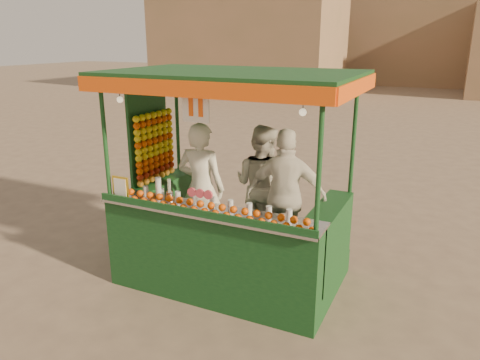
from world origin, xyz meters
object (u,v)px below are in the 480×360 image
at_px(vendor_middle, 262,185).
at_px(vendor_right, 286,196).
at_px(juice_cart, 223,219).
at_px(vendor_left, 201,188).

distance_m(vendor_middle, vendor_right, 0.60).
relative_size(juice_cart, vendor_left, 1.70).
height_order(vendor_left, vendor_right, vendor_left).
relative_size(juice_cart, vendor_right, 1.73).
relative_size(vendor_middle, vendor_right, 0.97).
bearing_deg(juice_cart, vendor_right, 25.62).
distance_m(juice_cart, vendor_left, 0.50).
bearing_deg(vendor_middle, vendor_left, 51.90).
distance_m(juice_cart, vendor_middle, 0.78).
bearing_deg(vendor_right, juice_cart, 12.54).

